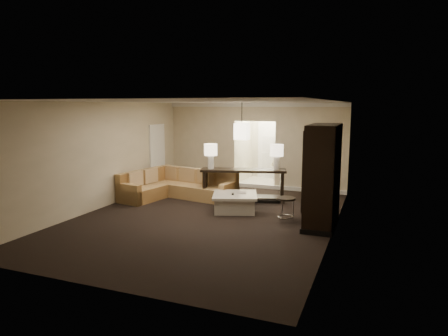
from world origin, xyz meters
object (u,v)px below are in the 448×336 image
at_px(sectional_sofa, 176,187).
at_px(console_table, 243,182).
at_px(coffee_table, 235,202).
at_px(drink_table, 286,204).
at_px(person, 279,155).
at_px(armoire, 322,178).

relative_size(sectional_sofa, console_table, 1.27).
height_order(sectional_sofa, coffee_table, sectional_sofa).
distance_m(console_table, drink_table, 2.19).
distance_m(console_table, person, 3.62).
height_order(armoire, person, armoire).
bearing_deg(drink_table, person, 105.46).
distance_m(sectional_sofa, coffee_table, 2.24).
distance_m(armoire, drink_table, 1.08).
relative_size(console_table, drink_table, 4.34).
bearing_deg(armoire, person, 113.39).
relative_size(coffee_table, console_table, 0.58).
relative_size(armoire, person, 1.24).
distance_m(sectional_sofa, armoire, 4.61).
bearing_deg(armoire, sectional_sofa, 163.93).
relative_size(armoire, drink_table, 4.06).
relative_size(sectional_sofa, armoire, 1.36).
bearing_deg(drink_table, coffee_table, 162.97).
xyz_separation_m(console_table, drink_table, (1.57, -1.51, -0.15)).
relative_size(sectional_sofa, coffee_table, 2.20).
bearing_deg(console_table, sectional_sofa, 173.19).
distance_m(coffee_table, armoire, 2.48).
relative_size(drink_table, person, 0.31).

